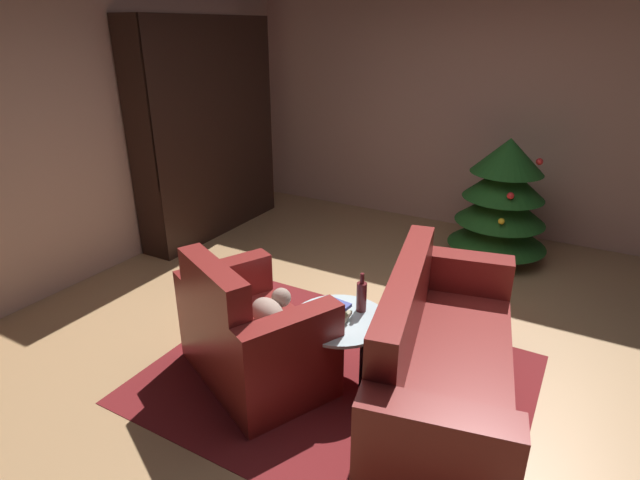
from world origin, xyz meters
TOP-DOWN VIEW (x-y plane):
  - ground_plane at (0.00, 0.00)m, footprint 7.06×7.06m
  - wall_back at (0.00, 2.97)m, footprint 5.75×0.06m
  - wall_left at (-2.85, 0.00)m, footprint 0.06×6.00m
  - area_rug at (-0.09, -0.32)m, footprint 2.41×1.92m
  - bookshelf_unit at (-2.59, 1.52)m, footprint 0.38×1.88m
  - armchair_red at (-0.60, -0.57)m, footprint 1.21×1.05m
  - couch_red at (0.57, -0.26)m, footprint 1.08×1.96m
  - coffee_table at (-0.09, -0.29)m, footprint 0.63×0.63m
  - book_stack_on_table at (-0.14, -0.34)m, footprint 0.23×0.19m
  - bottle_on_table at (-0.02, -0.14)m, footprint 0.07×0.07m
  - decorated_tree at (0.41, 2.18)m, footprint 0.96×0.96m

SIDE VIEW (x-z plane):
  - ground_plane at x=0.00m, z-range 0.00..0.00m
  - area_rug at x=-0.09m, z-range 0.00..0.01m
  - couch_red at x=0.57m, z-range -0.14..0.76m
  - armchair_red at x=-0.60m, z-range -0.13..0.76m
  - coffee_table at x=-0.09m, z-range 0.18..0.63m
  - book_stack_on_table at x=-0.14m, z-range 0.45..0.57m
  - bottle_on_table at x=-0.02m, z-range 0.43..0.70m
  - decorated_tree at x=0.41m, z-range 0.00..1.23m
  - bookshelf_unit at x=-2.59m, z-range -0.04..2.25m
  - wall_back at x=0.00m, z-range 0.00..2.68m
  - wall_left at x=-2.85m, z-range 0.00..2.68m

